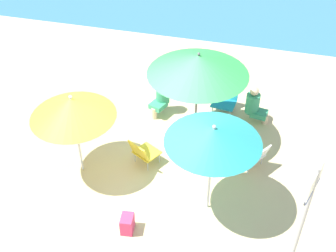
{
  "coord_description": "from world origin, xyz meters",
  "views": [
    {
      "loc": [
        2.07,
        -5.73,
        6.19
      ],
      "look_at": [
        0.38,
        0.75,
        0.7
      ],
      "focal_mm": 46.04,
      "sensor_mm": 36.0,
      "label": 1
    }
  ],
  "objects_px": {
    "person_a": "(161,95)",
    "beach_chair_a": "(252,155)",
    "umbrella_yellow": "(72,107)",
    "umbrella_green": "(198,65)",
    "beach_chair_b": "(143,152)",
    "beach_chair_c": "(225,99)",
    "person_b": "(255,105)",
    "warning_sign": "(306,211)",
    "umbrella_teal": "(213,135)",
    "beach_bag": "(127,224)"
  },
  "relations": [
    {
      "from": "umbrella_green",
      "to": "beach_bag",
      "type": "bearing_deg",
      "value": -102.98
    },
    {
      "from": "person_b",
      "to": "beach_chair_b",
      "type": "bearing_deg",
      "value": -125.48
    },
    {
      "from": "beach_chair_b",
      "to": "person_b",
      "type": "xyz_separation_m",
      "value": [
        1.99,
        2.04,
        0.08
      ]
    },
    {
      "from": "beach_chair_b",
      "to": "warning_sign",
      "type": "height_order",
      "value": "warning_sign"
    },
    {
      "from": "person_a",
      "to": "person_b",
      "type": "bearing_deg",
      "value": 117.69
    },
    {
      "from": "umbrella_teal",
      "to": "warning_sign",
      "type": "height_order",
      "value": "warning_sign"
    },
    {
      "from": "beach_chair_a",
      "to": "beach_chair_c",
      "type": "relative_size",
      "value": 1.3
    },
    {
      "from": "beach_chair_b",
      "to": "person_a",
      "type": "distance_m",
      "value": 1.81
    },
    {
      "from": "beach_chair_c",
      "to": "person_a",
      "type": "height_order",
      "value": "person_a"
    },
    {
      "from": "beach_chair_a",
      "to": "person_b",
      "type": "distance_m",
      "value": 1.55
    },
    {
      "from": "beach_chair_a",
      "to": "beach_chair_c",
      "type": "height_order",
      "value": "beach_chair_a"
    },
    {
      "from": "beach_chair_b",
      "to": "warning_sign",
      "type": "relative_size",
      "value": 0.28
    },
    {
      "from": "umbrella_green",
      "to": "person_b",
      "type": "xyz_separation_m",
      "value": [
        1.16,
        0.98,
        -1.44
      ]
    },
    {
      "from": "beach_chair_c",
      "to": "warning_sign",
      "type": "height_order",
      "value": "warning_sign"
    },
    {
      "from": "person_a",
      "to": "beach_bag",
      "type": "height_order",
      "value": "person_a"
    },
    {
      "from": "beach_chair_b",
      "to": "person_b",
      "type": "distance_m",
      "value": 2.85
    },
    {
      "from": "beach_chair_a",
      "to": "umbrella_green",
      "type": "bearing_deg",
      "value": 10.42
    },
    {
      "from": "umbrella_yellow",
      "to": "umbrella_green",
      "type": "bearing_deg",
      "value": 37.08
    },
    {
      "from": "umbrella_green",
      "to": "beach_bag",
      "type": "relative_size",
      "value": 6.23
    },
    {
      "from": "beach_chair_a",
      "to": "person_a",
      "type": "xyz_separation_m",
      "value": [
        -2.23,
        1.3,
        0.19
      ]
    },
    {
      "from": "umbrella_green",
      "to": "warning_sign",
      "type": "bearing_deg",
      "value": -53.92
    },
    {
      "from": "person_b",
      "to": "warning_sign",
      "type": "height_order",
      "value": "warning_sign"
    },
    {
      "from": "umbrella_teal",
      "to": "beach_chair_a",
      "type": "relative_size",
      "value": 2.45
    },
    {
      "from": "beach_chair_a",
      "to": "warning_sign",
      "type": "xyz_separation_m",
      "value": [
        0.82,
        -2.32,
        1.26
      ]
    },
    {
      "from": "beach_chair_a",
      "to": "beach_bag",
      "type": "distance_m",
      "value": 2.87
    },
    {
      "from": "beach_chair_c",
      "to": "person_b",
      "type": "distance_m",
      "value": 0.77
    },
    {
      "from": "umbrella_yellow",
      "to": "beach_chair_a",
      "type": "distance_m",
      "value": 3.62
    },
    {
      "from": "beach_chair_c",
      "to": "warning_sign",
      "type": "relative_size",
      "value": 0.26
    },
    {
      "from": "beach_chair_a",
      "to": "warning_sign",
      "type": "relative_size",
      "value": 0.33
    },
    {
      "from": "umbrella_green",
      "to": "person_a",
      "type": "relative_size",
      "value": 2.19
    },
    {
      "from": "umbrella_teal",
      "to": "beach_chair_c",
      "type": "distance_m",
      "value": 3.41
    },
    {
      "from": "person_b",
      "to": "warning_sign",
      "type": "relative_size",
      "value": 0.37
    },
    {
      "from": "person_a",
      "to": "beach_bag",
      "type": "xyz_separation_m",
      "value": [
        0.33,
        -3.43,
        -0.33
      ]
    },
    {
      "from": "beach_chair_b",
      "to": "beach_chair_c",
      "type": "xyz_separation_m",
      "value": [
        1.29,
        2.31,
        -0.07
      ]
    },
    {
      "from": "person_a",
      "to": "beach_chair_b",
      "type": "bearing_deg",
      "value": 24.84
    },
    {
      "from": "beach_chair_a",
      "to": "person_a",
      "type": "distance_m",
      "value": 2.59
    },
    {
      "from": "umbrella_yellow",
      "to": "beach_chair_c",
      "type": "distance_m",
      "value": 3.9
    },
    {
      "from": "umbrella_green",
      "to": "beach_chair_b",
      "type": "bearing_deg",
      "value": -128.22
    },
    {
      "from": "person_b",
      "to": "umbrella_yellow",
      "type": "bearing_deg",
      "value": -132.87
    },
    {
      "from": "person_a",
      "to": "beach_chair_c",
      "type": "bearing_deg",
      "value": 131.32
    },
    {
      "from": "umbrella_teal",
      "to": "person_a",
      "type": "bearing_deg",
      "value": 121.59
    },
    {
      "from": "person_a",
      "to": "warning_sign",
      "type": "height_order",
      "value": "warning_sign"
    },
    {
      "from": "beach_chair_b",
      "to": "umbrella_yellow",
      "type": "bearing_deg",
      "value": 139.39
    },
    {
      "from": "umbrella_green",
      "to": "beach_chair_a",
      "type": "bearing_deg",
      "value": -23.44
    },
    {
      "from": "beach_chair_c",
      "to": "beach_bag",
      "type": "xyz_separation_m",
      "value": [
        -1.08,
        -3.95,
        -0.1
      ]
    },
    {
      "from": "umbrella_green",
      "to": "beach_chair_a",
      "type": "xyz_separation_m",
      "value": [
        1.28,
        -0.56,
        -1.56
      ]
    },
    {
      "from": "umbrella_yellow",
      "to": "person_b",
      "type": "relative_size",
      "value": 2.06
    },
    {
      "from": "umbrella_yellow",
      "to": "beach_chair_b",
      "type": "bearing_deg",
      "value": 20.96
    },
    {
      "from": "umbrella_green",
      "to": "warning_sign",
      "type": "distance_m",
      "value": 3.58
    },
    {
      "from": "person_a",
      "to": "beach_chair_a",
      "type": "bearing_deg",
      "value": 81.06
    }
  ]
}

